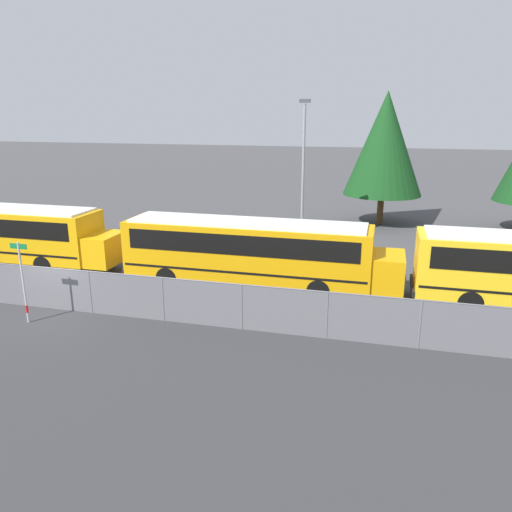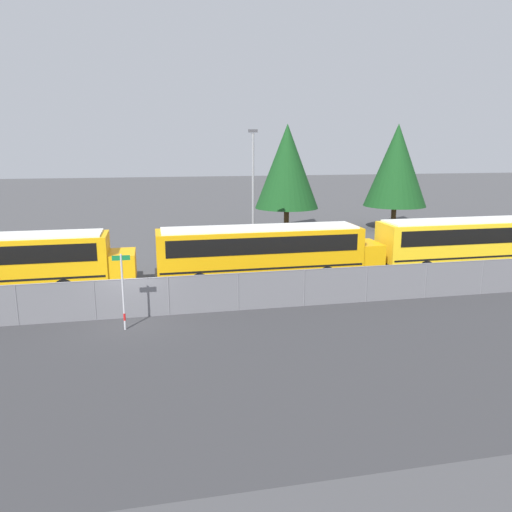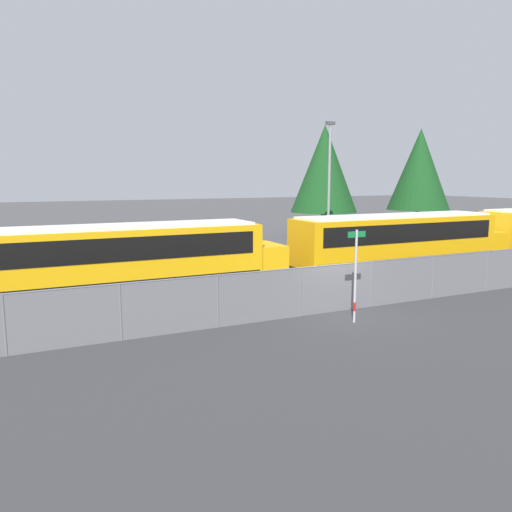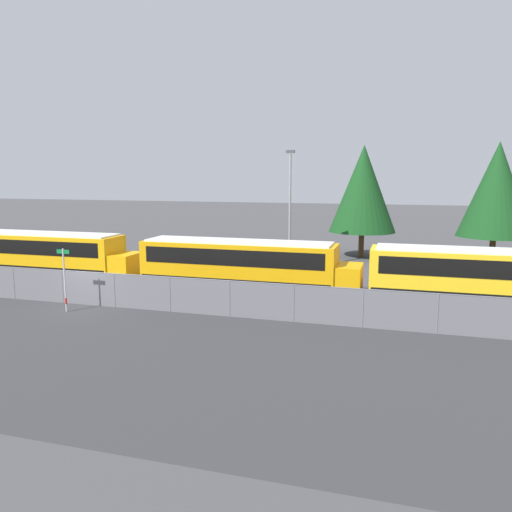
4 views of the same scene
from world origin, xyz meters
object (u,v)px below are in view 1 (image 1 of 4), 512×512
Objects in this scene: light_pole at (303,168)px; street_sign at (23,281)px; school_bus_2 at (1,230)px; tree_3 at (385,144)px; school_bus_3 at (252,249)px.

street_sign is at bearing -120.44° from light_pole.
street_sign is 16.32m from light_pole.
light_pole is at bearing 59.56° from street_sign.
street_sign is (6.25, -6.20, -0.15)m from school_bus_2.
tree_3 reaches higher than light_pole.
school_bus_2 is at bearing -141.49° from tree_3.
light_pole is (8.14, 13.85, 2.91)m from street_sign.
street_sign is at bearing -44.78° from school_bus_2.
school_bus_3 is at bearing -96.86° from light_pole.
light_pole is (0.94, 7.84, 2.76)m from school_bus_3.
tree_3 reaches higher than street_sign.
tree_3 is (12.55, 21.17, 3.92)m from street_sign.
school_bus_2 is at bearing 135.22° from street_sign.
street_sign is 24.92m from tree_3.
tree_3 is at bearing 58.92° from light_pole.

